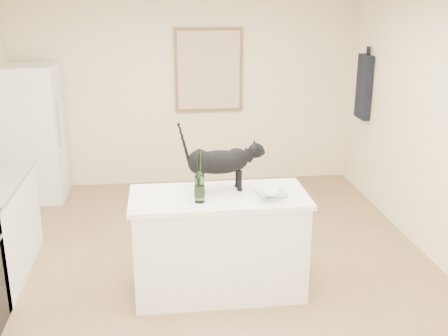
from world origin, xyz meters
TOP-DOWN VIEW (x-y plane):
  - floor at (0.00, 0.00)m, footprint 5.50×5.50m
  - wall_back at (0.00, 2.75)m, footprint 4.50×0.00m
  - island_base at (0.10, -0.20)m, footprint 1.44×0.67m
  - island_top at (0.10, -0.20)m, footprint 1.50×0.70m
  - fridge at (-1.95, 2.35)m, footprint 0.68×0.68m
  - artwork_frame at (0.30, 2.72)m, footprint 0.90×0.03m
  - artwork_canvas at (0.30, 2.70)m, footprint 0.82×0.00m
  - hanging_garment at (2.19, 2.05)m, footprint 0.08×0.34m
  - black_cat at (0.11, -0.09)m, footprint 0.67×0.25m
  - wine_bottle at (-0.07, -0.34)m, footprint 0.11×0.11m
  - glass_bowl at (0.52, -0.36)m, footprint 0.29×0.29m
  - fridge_paper at (-1.60, 2.32)m, footprint 0.06×0.14m

SIDE VIEW (x-z plane):
  - floor at x=0.00m, z-range 0.00..0.00m
  - island_base at x=0.10m, z-range 0.00..0.86m
  - fridge at x=-1.95m, z-range 0.00..1.70m
  - island_top at x=0.10m, z-range 0.86..0.90m
  - glass_bowl at x=0.52m, z-range 0.90..0.96m
  - wine_bottle at x=-0.07m, z-range 0.90..1.29m
  - black_cat at x=0.11m, z-range 0.90..1.36m
  - fridge_paper at x=-1.60m, z-range 1.15..1.34m
  - wall_back at x=0.00m, z-range -0.95..3.55m
  - hanging_garment at x=2.19m, z-range 1.00..1.80m
  - artwork_frame at x=0.30m, z-range 1.00..2.10m
  - artwork_canvas at x=0.30m, z-range 1.04..2.06m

